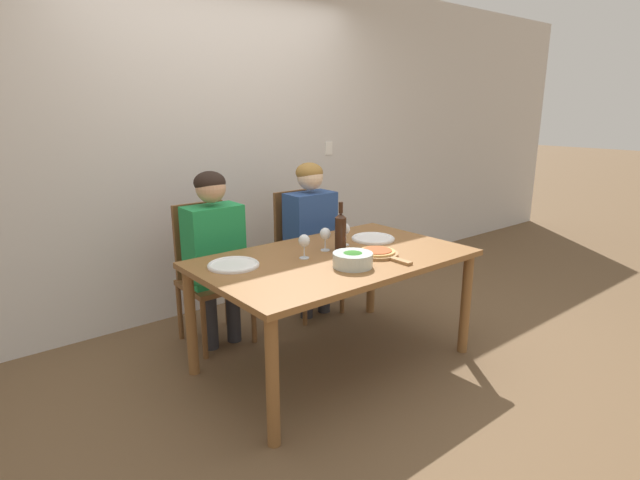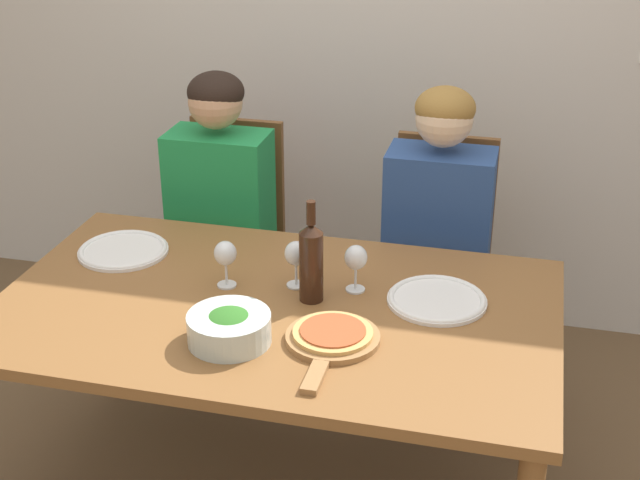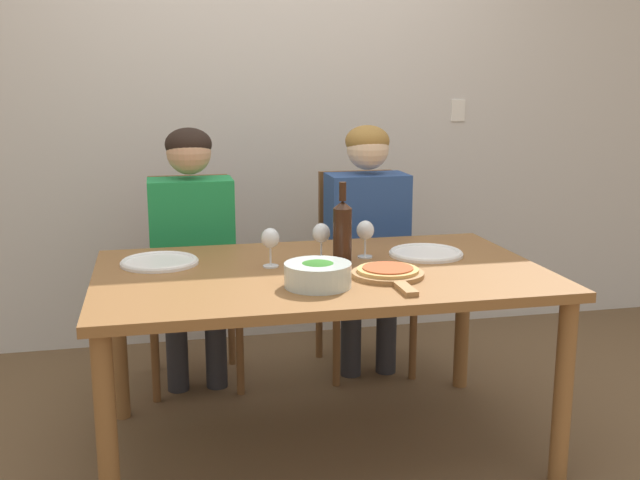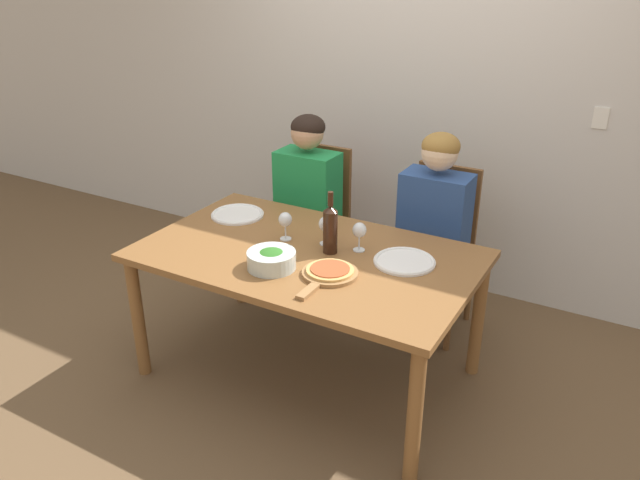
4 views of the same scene
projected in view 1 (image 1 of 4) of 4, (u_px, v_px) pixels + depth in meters
The scene contains 15 objects.
ground_plane at pixel (334, 361), 3.28m from camera, with size 40.00×40.00×0.00m, color brown.
back_wall at pixel (221, 142), 3.97m from camera, with size 10.00×0.06×2.70m.
dining_table at pixel (335, 268), 3.11m from camera, with size 1.67×1.01×0.73m.
chair_left at pixel (209, 270), 3.51m from camera, with size 0.42×0.42×0.97m.
chair_right at pixel (303, 249), 4.02m from camera, with size 0.42×0.42×0.97m.
person_woman at pixel (215, 243), 3.37m from camera, with size 0.47×0.51×1.21m.
person_man at pixel (312, 225), 3.88m from camera, with size 0.47×0.51×1.21m.
wine_bottle at pixel (341, 231), 3.16m from camera, with size 0.07×0.07×0.32m.
broccoli_bowl at pixel (353, 259), 2.87m from camera, with size 0.23×0.23×0.09m.
dinner_plate_left at pixel (233, 265), 2.89m from camera, with size 0.30×0.30×0.02m.
dinner_plate_right at pixel (373, 238), 3.48m from camera, with size 0.30×0.30×0.02m.
pizza_on_board at pixel (378, 253), 3.10m from camera, with size 0.26×0.40×0.04m.
wine_glass_left at pixel (304, 242), 3.02m from camera, with size 0.07×0.07×0.15m.
wine_glass_right at pixel (345, 230), 3.31m from camera, with size 0.07×0.07×0.15m.
wine_glass_centre at pixel (325, 235), 3.18m from camera, with size 0.07×0.07×0.15m.
Camera 1 is at (-1.95, -2.24, 1.62)m, focal length 28.00 mm.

